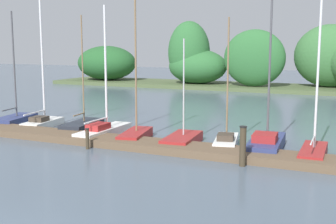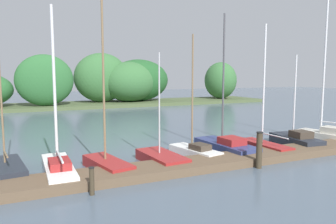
{
  "view_description": "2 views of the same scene",
  "coord_description": "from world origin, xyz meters",
  "px_view_note": "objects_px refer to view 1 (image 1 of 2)",
  "views": [
    {
      "loc": [
        7.96,
        -6.48,
        4.71
      ],
      "look_at": [
        -0.87,
        12.96,
        1.46
      ],
      "focal_mm": 46.71,
      "sensor_mm": 36.0,
      "label": 1
    },
    {
      "loc": [
        -5.55,
        -0.77,
        4.04
      ],
      "look_at": [
        1.07,
        13.66,
        2.2
      ],
      "focal_mm": 34.4,
      "sensor_mm": 36.0,
      "label": 2
    }
  ],
  "objects_px": {
    "sailboat_6": "(226,140)",
    "sailboat_8": "(314,150)",
    "sailboat_1": "(44,120)",
    "sailboat_3": "(105,129)",
    "mooring_piling_2": "(243,146)",
    "sailboat_4": "(136,133)",
    "sailboat_0": "(16,119)",
    "sailboat_7": "(267,142)",
    "mooring_piling_1": "(87,139)",
    "sailboat_5": "(183,139)",
    "sailboat_2": "(84,125)"
  },
  "relations": [
    {
      "from": "sailboat_2",
      "to": "mooring_piling_1",
      "type": "bearing_deg",
      "value": -150.01
    },
    {
      "from": "sailboat_7",
      "to": "sailboat_8",
      "type": "relative_size",
      "value": 1.07
    },
    {
      "from": "sailboat_0",
      "to": "sailboat_5",
      "type": "xyz_separation_m",
      "value": [
        11.17,
        -0.79,
        -0.09
      ]
    },
    {
      "from": "sailboat_4",
      "to": "mooring_piling_1",
      "type": "distance_m",
      "value": 2.83
    },
    {
      "from": "sailboat_6",
      "to": "sailboat_0",
      "type": "bearing_deg",
      "value": 76.31
    },
    {
      "from": "mooring_piling_2",
      "to": "sailboat_8",
      "type": "bearing_deg",
      "value": 46.07
    },
    {
      "from": "sailboat_1",
      "to": "sailboat_5",
      "type": "height_order",
      "value": "sailboat_1"
    },
    {
      "from": "sailboat_5",
      "to": "mooring_piling_1",
      "type": "relative_size",
      "value": 5.19
    },
    {
      "from": "sailboat_0",
      "to": "sailboat_4",
      "type": "relative_size",
      "value": 0.93
    },
    {
      "from": "sailboat_2",
      "to": "sailboat_8",
      "type": "xyz_separation_m",
      "value": [
        12.38,
        -0.92,
        0.04
      ]
    },
    {
      "from": "sailboat_4",
      "to": "sailboat_8",
      "type": "xyz_separation_m",
      "value": [
        8.52,
        0.05,
        -0.01
      ]
    },
    {
      "from": "sailboat_2",
      "to": "sailboat_5",
      "type": "relative_size",
      "value": 1.26
    },
    {
      "from": "sailboat_6",
      "to": "sailboat_8",
      "type": "bearing_deg",
      "value": -108.92
    },
    {
      "from": "sailboat_3",
      "to": "sailboat_4",
      "type": "distance_m",
      "value": 1.93
    },
    {
      "from": "sailboat_5",
      "to": "sailboat_7",
      "type": "height_order",
      "value": "sailboat_7"
    },
    {
      "from": "mooring_piling_1",
      "to": "mooring_piling_2",
      "type": "distance_m",
      "value": 7.24
    },
    {
      "from": "sailboat_0",
      "to": "sailboat_3",
      "type": "bearing_deg",
      "value": -106.84
    },
    {
      "from": "sailboat_2",
      "to": "sailboat_3",
      "type": "relative_size",
      "value": 0.94
    },
    {
      "from": "sailboat_1",
      "to": "sailboat_8",
      "type": "relative_size",
      "value": 1.11
    },
    {
      "from": "sailboat_3",
      "to": "mooring_piling_1",
      "type": "height_order",
      "value": "sailboat_3"
    },
    {
      "from": "sailboat_6",
      "to": "sailboat_7",
      "type": "xyz_separation_m",
      "value": [
        1.87,
        0.08,
        0.06
      ]
    },
    {
      "from": "sailboat_1",
      "to": "sailboat_3",
      "type": "distance_m",
      "value": 4.77
    },
    {
      "from": "sailboat_2",
      "to": "sailboat_4",
      "type": "bearing_deg",
      "value": -111.69
    },
    {
      "from": "sailboat_0",
      "to": "mooring_piling_2",
      "type": "height_order",
      "value": "sailboat_0"
    },
    {
      "from": "sailboat_5",
      "to": "sailboat_7",
      "type": "distance_m",
      "value": 3.92
    },
    {
      "from": "mooring_piling_2",
      "to": "sailboat_7",
      "type": "bearing_deg",
      "value": 84.32
    },
    {
      "from": "sailboat_6",
      "to": "mooring_piling_2",
      "type": "xyz_separation_m",
      "value": [
        1.57,
        -2.97,
        0.49
      ]
    },
    {
      "from": "sailboat_0",
      "to": "sailboat_5",
      "type": "bearing_deg",
      "value": -104.96
    },
    {
      "from": "sailboat_5",
      "to": "sailboat_7",
      "type": "relative_size",
      "value": 0.71
    },
    {
      "from": "sailboat_0",
      "to": "sailboat_6",
      "type": "bearing_deg",
      "value": -102.33
    },
    {
      "from": "sailboat_4",
      "to": "sailboat_3",
      "type": "bearing_deg",
      "value": 73.9
    },
    {
      "from": "sailboat_7",
      "to": "mooring_piling_1",
      "type": "distance_m",
      "value": 8.18
    },
    {
      "from": "sailboat_1",
      "to": "sailboat_5",
      "type": "relative_size",
      "value": 1.47
    },
    {
      "from": "sailboat_4",
      "to": "mooring_piling_2",
      "type": "bearing_deg",
      "value": -123.65
    },
    {
      "from": "sailboat_1",
      "to": "mooring_piling_2",
      "type": "height_order",
      "value": "sailboat_1"
    },
    {
      "from": "sailboat_7",
      "to": "mooring_piling_1",
      "type": "xyz_separation_m",
      "value": [
        -7.53,
        -3.19,
        0.11
      ]
    },
    {
      "from": "sailboat_8",
      "to": "sailboat_6",
      "type": "bearing_deg",
      "value": 82.01
    },
    {
      "from": "sailboat_8",
      "to": "sailboat_0",
      "type": "bearing_deg",
      "value": 86.02
    },
    {
      "from": "sailboat_5",
      "to": "sailboat_6",
      "type": "relative_size",
      "value": 0.84
    },
    {
      "from": "sailboat_1",
      "to": "sailboat_2",
      "type": "distance_m",
      "value": 2.78
    },
    {
      "from": "sailboat_1",
      "to": "sailboat_3",
      "type": "bearing_deg",
      "value": -106.94
    },
    {
      "from": "sailboat_0",
      "to": "sailboat_8",
      "type": "relative_size",
      "value": 1.01
    },
    {
      "from": "sailboat_1",
      "to": "sailboat_2",
      "type": "bearing_deg",
      "value": -96.59
    },
    {
      "from": "sailboat_0",
      "to": "sailboat_7",
      "type": "bearing_deg",
      "value": -101.84
    },
    {
      "from": "mooring_piling_2",
      "to": "sailboat_4",
      "type": "bearing_deg",
      "value": 158.13
    },
    {
      "from": "sailboat_5",
      "to": "mooring_piling_1",
      "type": "height_order",
      "value": "sailboat_5"
    },
    {
      "from": "sailboat_1",
      "to": "sailboat_3",
      "type": "relative_size",
      "value": 1.1
    },
    {
      "from": "sailboat_3",
      "to": "mooring_piling_2",
      "type": "xyz_separation_m",
      "value": [
        8.03,
        -2.6,
        0.42
      ]
    },
    {
      "from": "sailboat_3",
      "to": "sailboat_6",
      "type": "bearing_deg",
      "value": -86.61
    },
    {
      "from": "sailboat_2",
      "to": "sailboat_6",
      "type": "bearing_deg",
      "value": -100.64
    }
  ]
}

